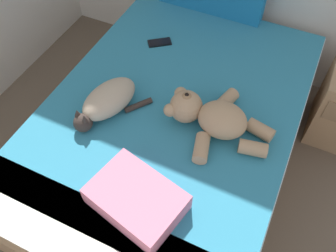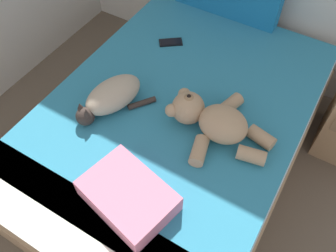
{
  "view_description": "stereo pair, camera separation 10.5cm",
  "coord_description": "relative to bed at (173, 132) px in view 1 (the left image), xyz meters",
  "views": [
    {
      "loc": [
        1.94,
        2.21,
        2.0
      ],
      "look_at": [
        1.48,
        3.18,
        0.59
      ],
      "focal_mm": 37.56,
      "sensor_mm": 36.0,
      "label": 1
    },
    {
      "loc": [
        2.03,
        2.26,
        2.0
      ],
      "look_at": [
        1.48,
        3.18,
        0.59
      ],
      "focal_mm": 37.56,
      "sensor_mm": 36.0,
      "label": 2
    }
  ],
  "objects": [
    {
      "name": "bed",
      "position": [
        0.0,
        0.0,
        0.0
      ],
      "size": [
        1.38,
        1.98,
        0.52
      ],
      "color": "#9E7A56",
      "rests_on": "ground_plane"
    },
    {
      "name": "cat",
      "position": [
        -0.3,
        -0.19,
        0.33
      ],
      "size": [
        0.33,
        0.42,
        0.15
      ],
      "color": "tan",
      "rests_on": "bed"
    },
    {
      "name": "teddy_bear",
      "position": [
        0.24,
        -0.06,
        0.34
      ],
      "size": [
        0.56,
        0.51,
        0.19
      ],
      "color": "tan",
      "rests_on": "bed"
    },
    {
      "name": "cell_phone",
      "position": [
        -0.3,
        0.44,
        0.27
      ],
      "size": [
        0.16,
        0.15,
        0.01
      ],
      "color": "black",
      "rests_on": "bed"
    },
    {
      "name": "throw_pillow",
      "position": [
        0.1,
        -0.61,
        0.32
      ],
      "size": [
        0.45,
        0.36,
        0.11
      ],
      "primitive_type": "cube",
      "rotation": [
        0.0,
        0.0,
        -0.23
      ],
      "color": "#D1728C",
      "rests_on": "bed"
    }
  ]
}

